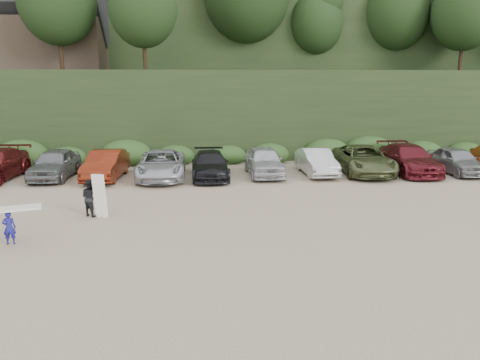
{
  "coord_description": "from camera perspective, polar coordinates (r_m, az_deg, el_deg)",
  "views": [
    {
      "loc": [
        -0.31,
        -15.84,
        5.33
      ],
      "look_at": [
        1.19,
        3.0,
        1.3
      ],
      "focal_mm": 35.0,
      "sensor_mm": 36.0,
      "label": 1
    }
  ],
  "objects": [
    {
      "name": "ground",
      "position": [
        16.71,
        -3.28,
        -6.58
      ],
      "size": [
        120.0,
        120.0,
        0.0
      ],
      "primitive_type": "plane",
      "color": "tan",
      "rests_on": "ground"
    },
    {
      "name": "hillside_backdrop",
      "position": [
        52.1,
        -4.73,
        18.5
      ],
      "size": [
        90.0,
        41.5,
        28.0
      ],
      "color": "black",
      "rests_on": "ground"
    },
    {
      "name": "parked_cars",
      "position": [
        26.38,
        -7.2,
        2.04
      ],
      "size": [
        39.41,
        6.35,
        1.65
      ],
      "color": "#A3A3A8",
      "rests_on": "ground"
    },
    {
      "name": "child_surfer",
      "position": [
        17.22,
        -26.4,
        -4.35
      ],
      "size": [
        2.15,
        1.17,
        1.24
      ],
      "color": "navy",
      "rests_on": "ground"
    },
    {
      "name": "adult_surfer",
      "position": [
        19.57,
        -17.72,
        -2.04
      ],
      "size": [
        1.19,
        0.95,
        1.77
      ],
      "color": "black",
      "rests_on": "ground"
    }
  ]
}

